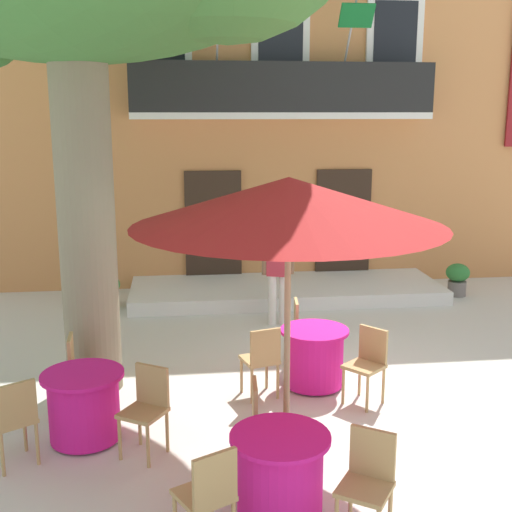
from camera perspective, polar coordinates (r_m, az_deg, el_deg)
ground_plane at (r=8.68m, az=7.16°, el=-10.89°), size 120.00×120.00×0.00m
building_facade at (r=14.84m, az=0.85°, el=13.72°), size 13.00×5.09×7.50m
entrance_step_platform at (r=12.39m, az=2.61°, el=-3.00°), size 5.77×1.90×0.25m
cafe_table_near_tree at (r=8.42m, az=5.06°, el=-8.70°), size 0.86×0.86×0.76m
cafe_chair_near_tree_0 at (r=8.01m, az=0.52°, el=-8.76°), size 0.49×0.49×0.91m
cafe_chair_near_tree_1 at (r=8.03m, az=9.67°, el=-8.89°), size 0.56×0.56×0.91m
cafe_chair_near_tree_2 at (r=9.07m, az=4.15°, el=-6.19°), size 0.44×0.44×0.91m
cafe_table_middle at (r=5.92m, az=2.08°, el=-18.42°), size 0.86×0.86×0.76m
cafe_chair_middle_0 at (r=6.50m, az=0.85°, el=-14.01°), size 0.43×0.43×0.91m
cafe_chair_middle_1 at (r=5.44m, az=-4.15°, el=-19.79°), size 0.54×0.54×0.91m
cafe_chair_middle_2 at (r=5.68m, az=9.67°, el=-18.44°), size 0.56×0.56×0.91m
cafe_table_front at (r=7.33m, az=-14.67°, el=-12.45°), size 0.86×0.86×0.76m
cafe_chair_front_0 at (r=6.97m, az=-20.23°, el=-12.94°), size 0.55×0.55×0.91m
cafe_chair_front_1 at (r=6.90m, az=-9.43°, el=-12.57°), size 0.55×0.55×0.91m
cafe_chair_front_2 at (r=7.97m, az=-14.94°, el=-9.32°), size 0.43×0.43×0.91m
cafe_umbrella at (r=5.98m, az=2.84°, el=4.59°), size 2.90×2.90×2.85m
ground_planter_left at (r=11.98m, az=-12.62°, el=-2.83°), size 0.39×0.39×0.59m
ground_planter_right at (r=12.98m, az=17.07°, el=-1.81°), size 0.44×0.44×0.62m
pedestrian_near_entrance at (r=10.62m, az=1.92°, el=-1.23°), size 0.53×0.32×1.62m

